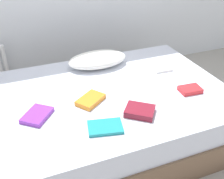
# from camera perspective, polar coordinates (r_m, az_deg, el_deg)

# --- Properties ---
(ground_plane) EXTENTS (8.00, 8.00, 0.00)m
(ground_plane) POSITION_cam_1_polar(r_m,az_deg,el_deg) (2.63, 0.41, -9.45)
(ground_plane) COLOR #9E998E
(bed) EXTENTS (2.00, 1.50, 0.50)m
(bed) POSITION_cam_1_polar(r_m,az_deg,el_deg) (2.48, 0.43, -5.15)
(bed) COLOR brown
(bed) RESTS_ON ground
(pillow) EXTENTS (0.60, 0.33, 0.14)m
(pillow) POSITION_cam_1_polar(r_m,az_deg,el_deg) (2.72, -3.11, 6.40)
(pillow) COLOR white
(pillow) RESTS_ON bed
(textbook_teal) EXTENTS (0.27, 0.21, 0.02)m
(textbook_teal) POSITION_cam_1_polar(r_m,az_deg,el_deg) (1.91, -1.46, -8.02)
(textbook_teal) COLOR teal
(textbook_teal) RESTS_ON bed
(textbook_orange) EXTENTS (0.27, 0.26, 0.04)m
(textbook_orange) POSITION_cam_1_polar(r_m,az_deg,el_deg) (2.18, -4.60, -2.22)
(textbook_orange) COLOR orange
(textbook_orange) RESTS_ON bed
(textbook_purple) EXTENTS (0.27, 0.28, 0.03)m
(textbook_purple) POSITION_cam_1_polar(r_m,az_deg,el_deg) (2.09, -15.66, -5.29)
(textbook_purple) COLOR purple
(textbook_purple) RESTS_ON bed
(textbook_white) EXTENTS (0.19, 0.16, 0.02)m
(textbook_white) POSITION_cam_1_polar(r_m,az_deg,el_deg) (2.72, 10.53, 4.46)
(textbook_white) COLOR white
(textbook_white) RESTS_ON bed
(textbook_maroon) EXTENTS (0.28, 0.27, 0.05)m
(textbook_maroon) POSITION_cam_1_polar(r_m,az_deg,el_deg) (2.05, 5.96, -4.59)
(textbook_maroon) COLOR maroon
(textbook_maroon) RESTS_ON bed
(textbook_red) EXTENTS (0.19, 0.14, 0.04)m
(textbook_red) POSITION_cam_1_polar(r_m,az_deg,el_deg) (2.40, 16.33, -0.02)
(textbook_red) COLOR red
(textbook_red) RESTS_ON bed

